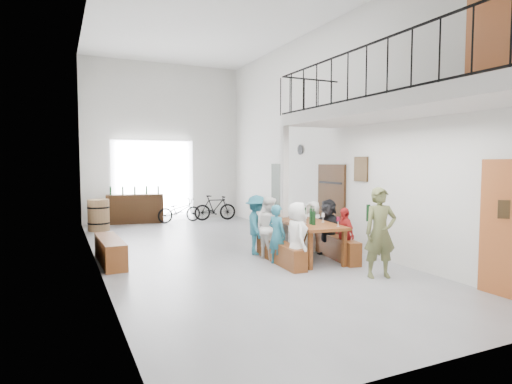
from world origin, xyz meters
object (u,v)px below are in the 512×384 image
side_bench (110,251)px  oak_barrel (99,215)px  serving_counter (135,209)px  host_standing (380,233)px  bench_inner (280,252)px  tasting_table (307,226)px  bicycle_near (179,211)px

side_bench → oak_barrel: 4.53m
serving_counter → host_standing: (2.83, -8.82, 0.32)m
bench_inner → side_bench: side_bench is taller
side_bench → host_standing: host_standing is taller
tasting_table → serving_counter: serving_counter is taller
side_bench → host_standing: 5.30m
tasting_table → serving_counter: 7.41m
tasting_table → host_standing: bearing=-71.9°
bench_inner → oak_barrel: size_ratio=1.97×
side_bench → bicycle_near: size_ratio=1.18×
serving_counter → host_standing: host_standing is taller
serving_counter → bicycle_near: (1.40, -0.45, -0.08)m
tasting_table → oak_barrel: (-3.71, 5.81, -0.24)m
bicycle_near → oak_barrel: bearing=97.2°
serving_counter → host_standing: 9.27m
bench_inner → host_standing: bearing=-54.6°
tasting_table → bench_inner: (-0.71, -0.10, -0.49)m
oak_barrel → serving_counter: serving_counter is taller
host_standing → side_bench: bearing=160.6°
oak_barrel → bicycle_near: 2.75m
bicycle_near → bench_inner: bearing=175.0°
serving_counter → bicycle_near: bearing=-9.5°
serving_counter → side_bench: bearing=-95.6°
tasting_table → bench_inner: bearing=-165.6°
oak_barrel → host_standing: size_ratio=0.58×
host_standing → bench_inner: bearing=138.9°
serving_counter → host_standing: size_ratio=1.14×
side_bench → bicycle_near: bearing=61.8°
serving_counter → bicycle_near: serving_counter is taller
host_standing → tasting_table: bearing=118.5°
bench_inner → bicycle_near: (-0.35, 6.63, 0.19)m
host_standing → bicycle_near: host_standing is taller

